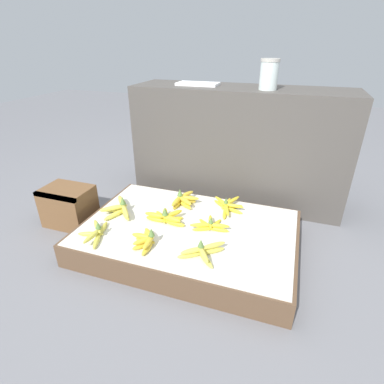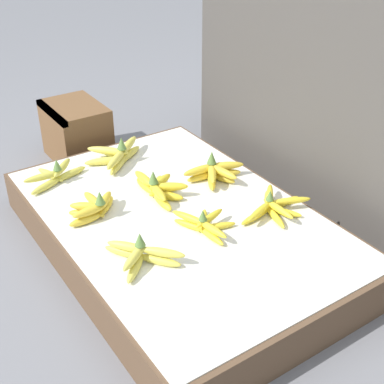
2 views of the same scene
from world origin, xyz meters
The scene contains 12 objects.
ground_plane centered at (0.00, 0.00, 0.00)m, with size 10.00×10.00×0.00m, color slate.
display_platform centered at (0.00, 0.00, 0.07)m, with size 1.21×0.80×0.14m.
back_vendor_table centered at (0.12, 0.74, 0.41)m, with size 1.50×0.43×0.82m.
wooden_crate centered at (-0.83, -0.01, 0.13)m, with size 0.31×0.22×0.26m.
banana_bunch_front_left centered at (-0.44, -0.26, 0.17)m, with size 0.18×0.25×0.09m.
banana_bunch_front_midleft centered at (-0.15, -0.24, 0.18)m, with size 0.13×0.20×0.10m.
banana_bunch_front_midright centered at (0.16, -0.23, 0.17)m, with size 0.22×0.20×0.10m.
banana_bunch_middle_left centered at (-0.45, 0.00, 0.18)m, with size 0.25×0.26×0.11m.
banana_bunch_middle_midleft centered at (-0.14, 0.01, 0.18)m, with size 0.25×0.14×0.10m.
banana_bunch_middle_midright centered at (0.13, 0.02, 0.17)m, with size 0.22×0.17×0.08m.
banana_bunch_back_midleft centered at (-0.12, 0.23, 0.18)m, with size 0.16×0.24×0.11m.
banana_bunch_back_midright centered at (0.17, 0.27, 0.17)m, with size 0.21×0.27×0.08m.
Camera 2 is at (1.26, -0.79, 1.12)m, focal length 50.00 mm.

